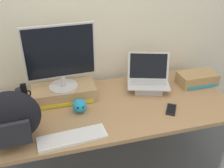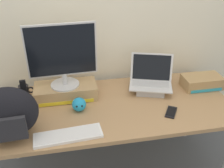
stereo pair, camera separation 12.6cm
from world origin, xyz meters
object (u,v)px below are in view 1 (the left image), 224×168
external_keyboard (72,138)px  desktop_monitor (60,57)px  plush_toy (80,106)px  toner_box_cyan (197,79)px  messenger_backpack (10,118)px  toner_box_yellow (64,93)px  coffee_mug (21,95)px  open_laptop (148,82)px  cell_phone (171,109)px

external_keyboard → desktop_monitor: bearing=85.4°
plush_toy → toner_box_cyan: plush_toy is taller
desktop_monitor → messenger_backpack: size_ratio=1.36×
toner_box_yellow → desktop_monitor: desktop_monitor is taller
toner_box_cyan → coffee_mug: bearing=175.1°
open_laptop → plush_toy: 0.62m
desktop_monitor → messenger_backpack: desktop_monitor is taller
toner_box_cyan → desktop_monitor: bearing=177.2°
messenger_backpack → toner_box_cyan: 1.52m
desktop_monitor → external_keyboard: bearing=-93.5°
toner_box_yellow → messenger_backpack: 0.54m
toner_box_yellow → toner_box_cyan: 1.13m
external_keyboard → toner_box_cyan: bearing=16.6°
external_keyboard → cell_phone: 0.75m
open_laptop → coffee_mug: bearing=-167.6°
desktop_monitor → toner_box_cyan: desktop_monitor is taller
desktop_monitor → plush_toy: 0.38m
external_keyboard → toner_box_cyan: 1.21m
coffee_mug → plush_toy: (0.41, -0.27, 0.00)m
messenger_backpack → cell_phone: size_ratio=2.42×
external_keyboard → cell_phone: (0.74, 0.12, -0.01)m
desktop_monitor → messenger_backpack: 0.56m
toner_box_yellow → plush_toy: size_ratio=4.69×
desktop_monitor → external_keyboard: desktop_monitor is taller
toner_box_yellow → coffee_mug: 0.33m
coffee_mug → plush_toy: bearing=-33.7°
messenger_backpack → coffee_mug: bearing=82.8°
open_laptop → messenger_backpack: bearing=-142.8°
coffee_mug → plush_toy: 0.49m
open_laptop → external_keyboard: 0.83m
open_laptop → coffee_mug: open_laptop is taller
messenger_backpack → toner_box_cyan: bearing=9.5°
open_laptop → coffee_mug: 1.01m
toner_box_yellow → plush_toy: bearing=-66.8°
toner_box_yellow → external_keyboard: 0.48m
desktop_monitor → toner_box_yellow: bearing=91.1°
toner_box_cyan → open_laptop: bearing=176.0°
coffee_mug → toner_box_cyan: (1.44, -0.12, 0.00)m
open_laptop → cell_phone: size_ratio=2.52×
desktop_monitor → plush_toy: bearing=-69.6°
desktop_monitor → coffee_mug: (-0.32, 0.07, -0.31)m
coffee_mug → cell_phone: (1.06, -0.43, -0.04)m
messenger_backpack → coffee_mug: messenger_backpack is taller
toner_box_cyan → toner_box_yellow: bearing=177.2°
coffee_mug → external_keyboard: bearing=-60.1°
toner_box_cyan → external_keyboard: bearing=-159.3°
external_keyboard → plush_toy: (0.09, 0.28, 0.04)m
coffee_mug → toner_box_yellow: bearing=-12.0°
open_laptop → coffee_mug: (-1.01, 0.09, -0.01)m
desktop_monitor → open_laptop: 0.75m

